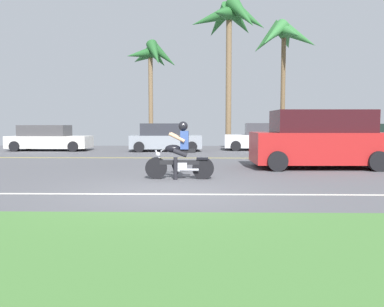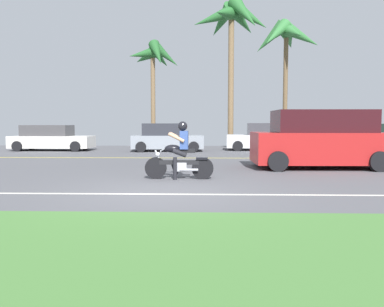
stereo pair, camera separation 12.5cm
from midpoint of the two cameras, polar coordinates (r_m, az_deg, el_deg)
ground at (r=11.61m, az=-2.89°, el=-3.15°), size 56.00×30.00×0.04m
grass_median at (r=4.70m, az=-9.23°, el=-13.89°), size 56.00×3.80×0.06m
lane_line_near at (r=8.40m, az=-4.47°, el=-5.88°), size 50.40×0.12×0.01m
lane_line_far at (r=17.13m, az=-1.57°, el=-0.64°), size 50.40×0.12×0.01m
motorcyclist at (r=10.59m, az=-2.07°, el=-0.19°), size 1.86×0.61×1.55m
suv_nearby at (r=13.94m, az=17.68°, el=1.88°), size 4.59×2.33×1.94m
parked_car_0 at (r=23.24m, az=-20.22°, el=2.05°), size 4.45×1.95×1.41m
parked_car_1 at (r=21.43m, az=-4.18°, el=2.23°), size 3.94×2.07×1.50m
parked_car_2 at (r=22.50m, az=10.28°, el=2.30°), size 4.38×2.22×1.52m
parked_car_3 at (r=23.18m, az=25.30°, el=1.97°), size 3.89×1.87×1.49m
palm_tree_0 at (r=24.60m, az=12.98°, el=15.72°), size 4.16×4.30×7.61m
palm_tree_1 at (r=25.57m, az=5.38°, el=18.42°), size 4.92×4.72×9.19m
palm_tree_2 at (r=25.35m, az=-6.02°, el=13.36°), size 3.34×3.47×6.63m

